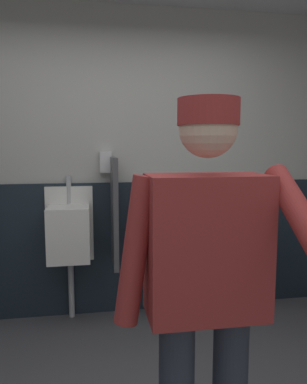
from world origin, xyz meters
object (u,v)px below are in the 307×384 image
(urinal_right, at_px, (240,226))
(soap_dispenser, at_px, (106,162))
(urinal_middle, at_px, (158,229))
(urinal_left, at_px, (69,232))
(person, at_px, (206,281))

(urinal_right, distance_m, soap_dispenser, 1.32)
(urinal_middle, bearing_deg, urinal_right, 0.00)
(urinal_left, height_order, soap_dispenser, soap_dispenser)
(urinal_left, xyz_separation_m, soap_dispenser, (0.32, 0.12, 0.58))
(urinal_left, height_order, urinal_middle, same)
(urinal_left, distance_m, urinal_right, 1.50)
(urinal_right, xyz_separation_m, soap_dispenser, (-1.18, 0.12, 0.58))
(person, relative_size, soap_dispenser, 9.23)
(urinal_right, bearing_deg, soap_dispenser, 174.24)
(urinal_left, bearing_deg, soap_dispenser, 20.66)
(urinal_middle, bearing_deg, urinal_left, 180.00)
(urinal_left, xyz_separation_m, person, (0.61, -1.80, 0.20))
(urinal_right, distance_m, person, 2.01)
(urinal_middle, distance_m, urinal_right, 0.75)
(urinal_left, distance_m, urinal_middle, 0.75)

